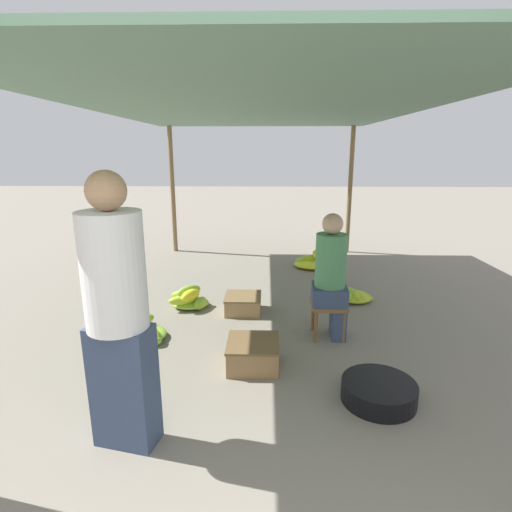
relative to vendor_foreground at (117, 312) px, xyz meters
name	(u,v)px	position (x,y,z in m)	size (l,w,h in m)	color
canopy_post_back_left	(173,191)	(-0.82, 5.09, 0.23)	(0.08, 0.08, 2.25)	olive
canopy_post_back_right	(350,191)	(2.38, 5.09, 0.23)	(0.08, 0.08, 2.25)	olive
canopy_tarp	(257,108)	(0.78, 2.32, 1.38)	(3.61, 5.93, 0.04)	#567A60
vendor_foreground	(117,312)	(0.00, 0.00, 0.00)	(0.44, 0.44, 1.73)	#384766
stool	(328,309)	(1.51, 1.55, -0.61)	(0.34, 0.34, 0.36)	brown
vendor_seated	(332,276)	(1.53, 1.55, -0.25)	(0.36, 0.36, 1.26)	#384766
basin_black	(379,392)	(1.73, 0.47, -0.82)	(0.56, 0.56, 0.15)	black
banana_pile_left_0	(136,332)	(-0.41, 1.43, -0.82)	(0.60, 0.55, 0.24)	#95C031
banana_pile_left_1	(190,299)	(-0.03, 2.28, -0.79)	(0.47, 0.44, 0.28)	#A8C72E
banana_pile_right_0	(353,296)	(1.98, 2.54, -0.83)	(0.47, 0.42, 0.16)	#AECA2D
banana_pile_right_1	(312,262)	(1.64, 4.07, -0.82)	(0.60, 0.53, 0.27)	yellow
crate_near	(253,354)	(0.77, 0.95, -0.78)	(0.45, 0.45, 0.23)	olive
crate_mid	(243,304)	(0.62, 2.16, -0.80)	(0.42, 0.42, 0.20)	#9E7A4C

